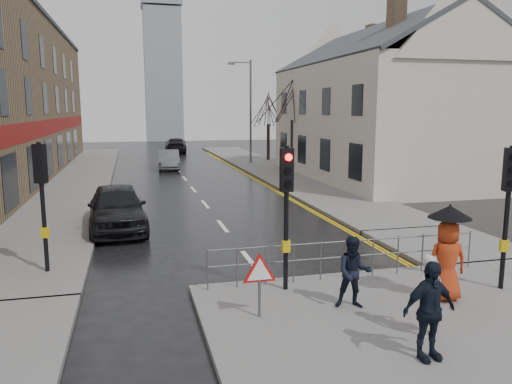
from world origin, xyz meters
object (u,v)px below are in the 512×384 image
pedestrian_b (354,272)px  car_parked (117,208)px  pedestrian_a (430,295)px  pedestrian_with_umbrella (448,250)px  pedestrian_d (429,311)px  car_mid (169,160)px

pedestrian_b → car_parked: size_ratio=0.32×
pedestrian_a → pedestrian_with_umbrella: pedestrian_with_umbrella is taller
pedestrian_b → pedestrian_d: pedestrian_d is taller
car_parked → pedestrian_d: bearing=-68.2°
pedestrian_d → pedestrian_with_umbrella: bearing=44.7°
pedestrian_d → car_mid: 29.98m
pedestrian_a → car_parked: pedestrian_a is taller
pedestrian_a → pedestrian_b: 1.77m
pedestrian_d → car_mid: pedestrian_d is taller
pedestrian_with_umbrella → car_parked: bearing=128.5°
pedestrian_with_umbrella → car_parked: 11.70m
pedestrian_b → pedestrian_d: (0.26, -2.38, 0.08)m
pedestrian_b → pedestrian_d: size_ratio=0.90×
pedestrian_a → car_parked: bearing=101.4°
pedestrian_a → car_mid: bearing=77.6°
pedestrian_b → car_parked: pedestrian_b is taller
pedestrian_b → pedestrian_with_umbrella: size_ratio=0.72×
pedestrian_a → pedestrian_b: (-0.82, 1.56, 0.01)m
pedestrian_d → car_parked: pedestrian_d is taller
car_parked → car_mid: (3.23, 18.48, -0.13)m
pedestrian_b → pedestrian_a: bearing=-45.5°
pedestrian_a → pedestrian_b: pedestrian_b is taller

